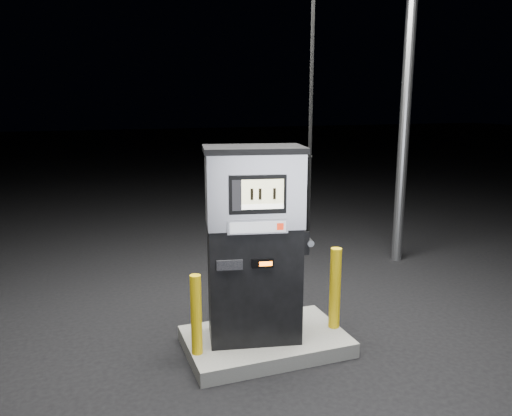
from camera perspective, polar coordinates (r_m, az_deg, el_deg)
name	(u,v)px	position (r m, az deg, el deg)	size (l,w,h in m)	color
ground	(265,348)	(5.30, 1.08, -15.71)	(80.00, 80.00, 0.00)	black
pump_island	(265,341)	(5.26, 1.08, -14.99)	(1.60, 1.00, 0.15)	#5F5F5A
fuel_dispenser	(254,243)	(4.84, -0.20, -3.97)	(1.10, 0.75, 3.97)	black
bollard_left	(196,315)	(4.75, -6.85, -12.03)	(0.10, 0.10, 0.77)	#E3B90C
bollard_right	(335,288)	(5.28, 9.02, -9.05)	(0.11, 0.11, 0.86)	#E3B90C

